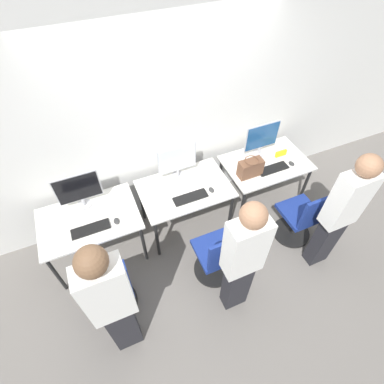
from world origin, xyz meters
The scene contains 22 objects.
ground_plane centered at (0.00, 0.00, 0.00)m, with size 20.00×20.00×0.00m, color slate.
wall_back centered at (0.00, 0.85, 1.40)m, with size 12.00×0.05×2.80m.
desk_left centered at (-1.15, 0.36, 0.64)m, with size 1.08×0.72×0.71m.
monitor_left centered at (-1.15, 0.57, 0.97)m, with size 0.48×0.16×0.46m.
keyboard_left centered at (-1.15, 0.20, 0.72)m, with size 0.41×0.13×0.02m.
mouse_left centered at (-0.87, 0.19, 0.73)m, with size 0.06×0.09×0.03m.
office_chair_left centered at (-1.14, -0.41, 0.38)m, with size 0.48×0.48×0.92m.
person_left centered at (-1.10, -0.77, 0.96)m, with size 0.36×0.23×1.74m.
desk_center centered at (0.00, 0.36, 0.64)m, with size 1.08×0.72×0.71m.
monitor_center centered at (0.00, 0.59, 0.97)m, with size 0.48×0.16×0.46m.
keyboard_center centered at (0.00, 0.19, 0.72)m, with size 0.41×0.13×0.02m.
mouse_center centered at (0.27, 0.19, 0.73)m, with size 0.06×0.09×0.03m.
office_chair_center centered at (0.05, -0.47, 0.38)m, with size 0.48×0.48×0.92m.
person_center centered at (0.08, -0.84, 0.93)m, with size 0.36×0.22×1.69m.
desk_right centered at (1.15, 0.36, 0.64)m, with size 1.08×0.72×0.71m.
monitor_right centered at (1.15, 0.56, 0.97)m, with size 0.48×0.16×0.46m.
keyboard_right centered at (1.15, 0.22, 0.72)m, with size 0.41×0.13×0.02m.
mouse_right centered at (1.42, 0.20, 0.73)m, with size 0.06×0.09×0.03m.
office_chair_right centered at (1.23, -0.40, 0.38)m, with size 0.48×0.48×0.92m.
person_right centered at (1.28, -0.77, 0.93)m, with size 0.36×0.22×1.69m.
handbag centered at (0.82, 0.25, 0.83)m, with size 0.30×0.18×0.25m.
placard_right centered at (1.39, 0.40, 0.75)m, with size 0.16×0.03×0.08m.
Camera 1 is at (-0.88, -1.90, 3.36)m, focal length 28.00 mm.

